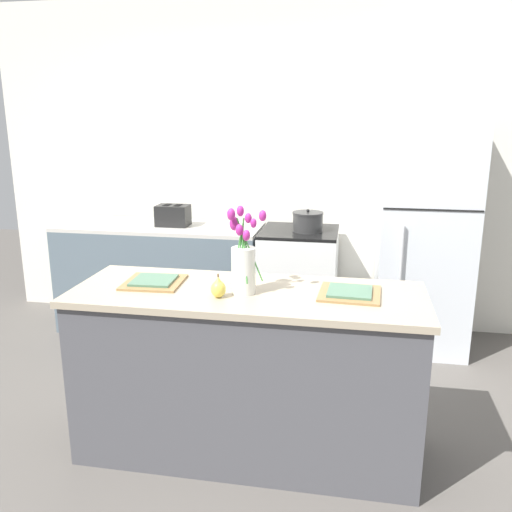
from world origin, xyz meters
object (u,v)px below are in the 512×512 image
(stove_range, at_px, (298,284))
(refrigerator, at_px, (425,232))
(flower_vase, at_px, (243,262))
(cooking_pot, at_px, (308,222))
(toaster, at_px, (173,215))
(plate_setting_left, at_px, (154,282))
(plate_setting_right, at_px, (350,293))
(pear_figurine, at_px, (218,288))

(stove_range, height_order, refrigerator, refrigerator)
(flower_vase, height_order, cooking_pot, flower_vase)
(stove_range, bearing_deg, toaster, -179.40)
(plate_setting_left, bearing_deg, plate_setting_right, 0.00)
(pear_figurine, distance_m, cooking_pot, 1.71)
(plate_setting_right, distance_m, toaster, 2.12)
(refrigerator, distance_m, plate_setting_right, 1.65)
(toaster, bearing_deg, flower_vase, -60.33)
(toaster, bearing_deg, pear_figurine, -64.50)
(plate_setting_right, distance_m, cooking_pot, 1.57)
(refrigerator, relative_size, toaster, 6.58)
(refrigerator, distance_m, pear_figurine, 2.08)
(plate_setting_right, height_order, toaster, toaster)
(pear_figurine, relative_size, toaster, 0.43)
(stove_range, xyz_separation_m, flower_vase, (-0.11, -1.63, 0.62))
(flower_vase, relative_size, plate_setting_left, 1.38)
(stove_range, relative_size, plate_setting_right, 2.85)
(flower_vase, bearing_deg, toaster, 119.67)
(cooking_pot, bearing_deg, pear_figurine, -99.58)
(plate_setting_left, bearing_deg, pear_figurine, -21.77)
(toaster, bearing_deg, cooking_pot, -0.92)
(flower_vase, height_order, pear_figurine, flower_vase)
(pear_figurine, bearing_deg, toaster, 115.50)
(cooking_pot, bearing_deg, stove_range, 156.51)
(plate_setting_left, xyz_separation_m, toaster, (-0.42, 1.55, 0.06))
(stove_range, relative_size, plate_setting_left, 2.85)
(refrigerator, relative_size, pear_figurine, 15.24)
(toaster, distance_m, cooking_pot, 1.10)
(refrigerator, relative_size, plate_setting_left, 5.86)
(toaster, bearing_deg, plate_setting_right, -46.95)
(plate_setting_left, bearing_deg, stove_range, 68.53)
(flower_vase, distance_m, cooking_pot, 1.61)
(refrigerator, height_order, flower_vase, refrigerator)
(pear_figurine, relative_size, plate_setting_right, 0.38)
(refrigerator, xyz_separation_m, cooking_pot, (-0.88, -0.03, 0.05))
(flower_vase, distance_m, pear_figurine, 0.18)
(pear_figurine, bearing_deg, stove_range, 82.71)
(toaster, bearing_deg, plate_setting_left, -74.82)
(flower_vase, height_order, plate_setting_left, flower_vase)
(plate_setting_left, xyz_separation_m, cooking_pot, (0.68, 1.53, 0.05))
(stove_range, height_order, plate_setting_right, plate_setting_right)
(plate_setting_right, bearing_deg, cooking_pot, 102.81)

